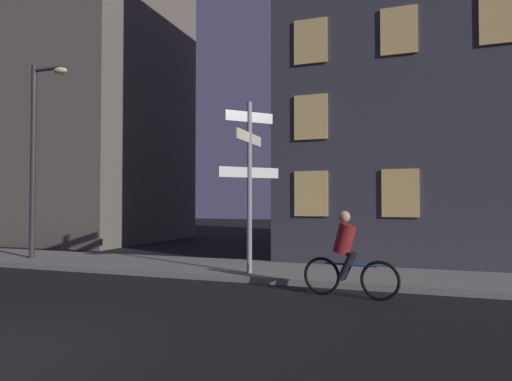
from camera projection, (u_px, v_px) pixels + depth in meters
name	position (u px, v px, depth m)	size (l,w,h in m)	color
sidewalk_kerb	(216.00, 268.00, 11.32)	(40.00, 2.68, 0.14)	gray
signpost	(249.00, 172.00, 10.20)	(1.09, 1.60, 3.97)	gray
street_lamp	(37.00, 144.00, 12.91)	(1.27, 0.28, 5.68)	#2D2D30
cyclist	(347.00, 257.00, 8.19)	(1.81, 0.38, 1.61)	black
building_left_block	(42.00, 48.00, 21.92)	(13.30, 7.60, 19.00)	#6B6056
building_right_block	(472.00, 59.00, 14.78)	(11.29, 9.49, 13.23)	#383842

